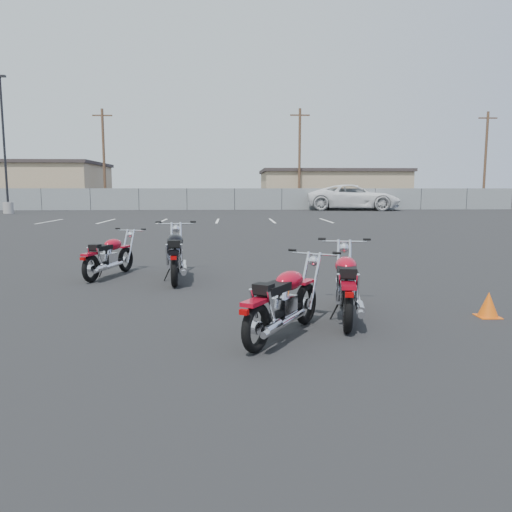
{
  "coord_description": "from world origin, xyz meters",
  "views": [
    {
      "loc": [
        -0.17,
        -7.32,
        1.71
      ],
      "look_at": [
        0.2,
        0.6,
        0.65
      ],
      "focal_mm": 35.0,
      "sensor_mm": 36.0,
      "label": 1
    }
  ],
  "objects_px": {
    "motorcycle_third_red": "(347,285)",
    "white_van": "(354,190)",
    "motorcycle_rear_red": "(284,302)",
    "motorcycle_front_red": "(109,256)",
    "motorcycle_second_black": "(176,255)"
  },
  "relations": [
    {
      "from": "motorcycle_front_red",
      "to": "motorcycle_third_red",
      "type": "xyz_separation_m",
      "value": [
        3.93,
        -3.39,
        0.04
      ]
    },
    {
      "from": "motorcycle_third_red",
      "to": "white_van",
      "type": "xyz_separation_m",
      "value": [
        8.57,
        34.87,
        1.23
      ]
    },
    {
      "from": "motorcycle_second_black",
      "to": "white_van",
      "type": "xyz_separation_m",
      "value": [
        11.16,
        31.88,
        1.19
      ]
    },
    {
      "from": "motorcycle_rear_red",
      "to": "white_van",
      "type": "relative_size",
      "value": 0.2
    },
    {
      "from": "motorcycle_second_black",
      "to": "motorcycle_front_red",
      "type": "bearing_deg",
      "value": 163.55
    },
    {
      "from": "motorcycle_front_red",
      "to": "motorcycle_rear_red",
      "type": "relative_size",
      "value": 1.02
    },
    {
      "from": "motorcycle_third_red",
      "to": "motorcycle_rear_red",
      "type": "height_order",
      "value": "motorcycle_third_red"
    },
    {
      "from": "motorcycle_second_black",
      "to": "motorcycle_rear_red",
      "type": "height_order",
      "value": "motorcycle_second_black"
    },
    {
      "from": "motorcycle_front_red",
      "to": "motorcycle_second_black",
      "type": "height_order",
      "value": "motorcycle_second_black"
    },
    {
      "from": "motorcycle_rear_red",
      "to": "motorcycle_third_red",
      "type": "bearing_deg",
      "value": 41.29
    },
    {
      "from": "white_van",
      "to": "motorcycle_rear_red",
      "type": "bearing_deg",
      "value": 175.89
    },
    {
      "from": "motorcycle_second_black",
      "to": "motorcycle_rear_red",
      "type": "xyz_separation_m",
      "value": [
        1.67,
        -3.8,
        -0.06
      ]
    },
    {
      "from": "motorcycle_rear_red",
      "to": "white_van",
      "type": "xyz_separation_m",
      "value": [
        9.49,
        35.68,
        1.25
      ]
    },
    {
      "from": "motorcycle_front_red",
      "to": "white_van",
      "type": "distance_m",
      "value": 33.9
    },
    {
      "from": "motorcycle_second_black",
      "to": "motorcycle_third_red",
      "type": "xyz_separation_m",
      "value": [
        2.59,
        -2.99,
        -0.03
      ]
    }
  ]
}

